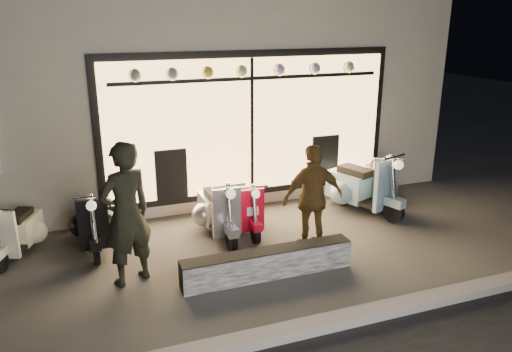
{
  "coord_description": "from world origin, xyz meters",
  "views": [
    {
      "loc": [
        -2.17,
        -6.36,
        3.45
      ],
      "look_at": [
        0.39,
        0.6,
        1.05
      ],
      "focal_mm": 35.0,
      "sensor_mm": 36.0,
      "label": 1
    }
  ],
  "objects_px": {
    "graffiti_barrier": "(268,263)",
    "woman": "(313,198)",
    "man": "(126,214)",
    "scooter_silver": "(217,210)",
    "scooter_red": "(243,208)"
  },
  "relations": [
    {
      "from": "graffiti_barrier",
      "to": "woman",
      "type": "distance_m",
      "value": 1.29
    },
    {
      "from": "man",
      "to": "woman",
      "type": "relative_size",
      "value": 1.19
    },
    {
      "from": "graffiti_barrier",
      "to": "woman",
      "type": "height_order",
      "value": "woman"
    },
    {
      "from": "graffiti_barrier",
      "to": "scooter_red",
      "type": "distance_m",
      "value": 1.73
    },
    {
      "from": "scooter_silver",
      "to": "woman",
      "type": "distance_m",
      "value": 1.66
    },
    {
      "from": "graffiti_barrier",
      "to": "scooter_red",
      "type": "relative_size",
      "value": 1.96
    },
    {
      "from": "man",
      "to": "woman",
      "type": "height_order",
      "value": "man"
    },
    {
      "from": "scooter_red",
      "to": "woman",
      "type": "xyz_separation_m",
      "value": [
        0.74,
        -1.11,
        0.47
      ]
    },
    {
      "from": "scooter_silver",
      "to": "man",
      "type": "relative_size",
      "value": 0.71
    },
    {
      "from": "scooter_silver",
      "to": "man",
      "type": "height_order",
      "value": "man"
    },
    {
      "from": "graffiti_barrier",
      "to": "scooter_red",
      "type": "bearing_deg",
      "value": 82.49
    },
    {
      "from": "graffiti_barrier",
      "to": "woman",
      "type": "relative_size",
      "value": 1.47
    },
    {
      "from": "graffiti_barrier",
      "to": "man",
      "type": "bearing_deg",
      "value": 163.74
    },
    {
      "from": "woman",
      "to": "scooter_silver",
      "type": "bearing_deg",
      "value": -39.96
    },
    {
      "from": "woman",
      "to": "man",
      "type": "bearing_deg",
      "value": 2.96
    }
  ]
}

